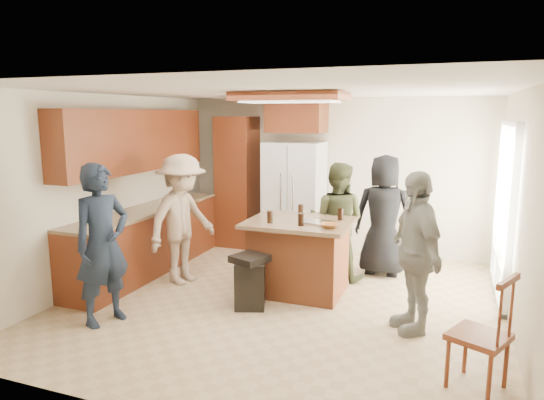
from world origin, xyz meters
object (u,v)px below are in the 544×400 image
at_px(refrigerator, 294,198).
at_px(spindle_chair, 481,337).
at_px(person_behind_left, 337,221).
at_px(person_counter, 182,219).
at_px(person_side_right, 415,252).
at_px(kitchen_island, 299,256).
at_px(person_behind_right, 384,215).
at_px(person_front_left, 102,244).
at_px(trash_bin, 250,281).

relative_size(refrigerator, spindle_chair, 1.81).
distance_m(person_behind_left, spindle_chair, 2.90).
bearing_deg(person_counter, person_side_right, -84.53).
relative_size(person_side_right, kitchen_island, 1.32).
relative_size(person_behind_right, spindle_chair, 1.71).
bearing_deg(person_side_right, person_behind_right, 169.32).
bearing_deg(person_front_left, spindle_chair, -70.89).
relative_size(person_front_left, spindle_chair, 1.75).
xyz_separation_m(person_behind_right, person_counter, (-2.46, -1.28, 0.01)).
distance_m(person_counter, kitchen_island, 1.62).
xyz_separation_m(person_side_right, spindle_chair, (0.61, -0.97, -0.39)).
xyz_separation_m(person_behind_left, spindle_chair, (1.73, -2.30, -0.35)).
relative_size(person_side_right, refrigerator, 0.94).
relative_size(kitchen_island, trash_bin, 2.03).
xyz_separation_m(person_behind_left, trash_bin, (-0.71, -1.37, -0.48)).
xyz_separation_m(person_side_right, trash_bin, (-1.83, -0.04, -0.52)).
height_order(person_side_right, refrigerator, refrigerator).
distance_m(person_behind_right, spindle_chair, 2.96).
xyz_separation_m(person_behind_right, kitchen_island, (-0.89, -1.09, -0.37)).
bearing_deg(person_side_right, person_front_left, -101.29).
bearing_deg(person_front_left, refrigerator, 1.53).
bearing_deg(person_front_left, kitchen_island, -27.55).
height_order(person_front_left, refrigerator, refrigerator).
distance_m(person_behind_right, refrigerator, 1.66).
bearing_deg(person_front_left, person_behind_right, -24.73).
bearing_deg(person_behind_right, person_front_left, 46.49).
height_order(person_behind_right, trash_bin, person_behind_right).
height_order(person_front_left, spindle_chair, person_front_left).
bearing_deg(person_behind_right, person_counter, 27.91).
relative_size(trash_bin, spindle_chair, 0.63).
bearing_deg(person_counter, person_front_left, -171.47).
relative_size(person_behind_right, trash_bin, 2.69).
bearing_deg(person_side_right, person_behind_left, -168.17).
distance_m(person_front_left, refrigerator, 3.51).
height_order(person_behind_left, kitchen_island, person_behind_left).
bearing_deg(kitchen_island, person_counter, -173.22).
distance_m(person_counter, spindle_chair, 3.91).
bearing_deg(spindle_chair, person_front_left, 179.89).
xyz_separation_m(person_side_right, refrigerator, (-2.07, 2.38, 0.06)).
height_order(kitchen_island, trash_bin, kitchen_island).
relative_size(person_front_left, trash_bin, 2.76).
xyz_separation_m(person_behind_right, refrigerator, (-1.52, 0.66, 0.05)).
bearing_deg(person_counter, spindle_chair, -97.47).
bearing_deg(person_behind_right, kitchen_island, 51.14).
bearing_deg(refrigerator, person_front_left, -107.70).
distance_m(person_side_right, refrigerator, 3.16).
distance_m(person_side_right, kitchen_island, 1.62).
distance_m(person_behind_left, trash_bin, 1.62).
height_order(person_behind_right, spindle_chair, person_behind_right).
xyz_separation_m(person_front_left, trash_bin, (1.31, 0.92, -0.55)).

